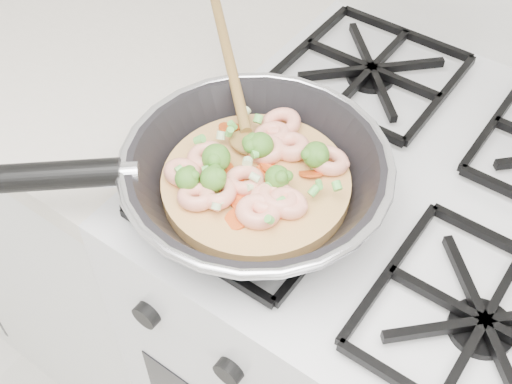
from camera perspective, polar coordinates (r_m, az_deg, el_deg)
The scene contains 3 objects.
stove at distance 1.21m, azimuth 9.99°, elevation -13.35°, with size 0.60×0.60×0.92m.
counter_left at distance 1.54m, azimuth -16.84°, elevation 2.52°, with size 1.00×0.60×0.90m.
skillet at distance 0.76m, azimuth -0.43°, elevation 1.52°, with size 0.42×0.44×0.09m.
Camera 1 is at (0.16, 1.13, 1.52)m, focal length 45.43 mm.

